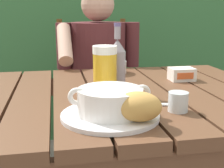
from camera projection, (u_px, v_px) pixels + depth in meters
dining_table at (110, 118)px, 1.13m from camera, size 1.23×0.89×0.77m
hedge_backdrop at (85, 15)px, 2.70m from camera, size 3.12×0.95×2.28m
chair_near_diner at (95, 98)px, 2.03m from camera, size 0.46×0.43×1.00m
person_eating at (99, 72)px, 1.79m from camera, size 0.48×0.47×1.20m
serving_plate at (110, 115)px, 0.85m from camera, size 0.27×0.27×0.01m
soup_bowl at (110, 100)px, 0.84m from camera, size 0.23×0.18×0.08m
bread_roll at (138, 106)px, 0.78m from camera, size 0.14×0.12×0.08m
beer_glass at (105, 71)px, 1.03m from camera, size 0.08×0.08×0.17m
beer_bottle at (117, 65)px, 1.08m from camera, size 0.06×0.06×0.25m
water_glass_small at (178, 102)px, 0.89m from camera, size 0.06×0.06×0.06m
butter_tub at (182, 74)px, 1.29m from camera, size 0.10×0.08×0.05m
table_knife at (153, 104)px, 0.95m from camera, size 0.17×0.05×0.01m
diner_bowl at (110, 67)px, 1.44m from camera, size 0.15×0.15×0.06m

